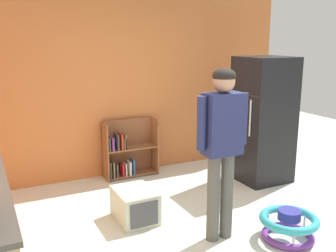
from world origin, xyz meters
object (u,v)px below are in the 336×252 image
refrigerator (263,120)px  baby_walker (289,225)px  bookshelf (127,152)px  pet_carrier (135,205)px  standing_person (222,139)px

refrigerator → baby_walker: refrigerator is taller
bookshelf → pet_carrier: bearing=-106.9°
bookshelf → baby_walker: bearing=-71.7°
refrigerator → bookshelf: refrigerator is taller
refrigerator → bookshelf: bearing=149.7°
refrigerator → standing_person: refrigerator is taller
refrigerator → pet_carrier: 2.29m
bookshelf → pet_carrier: (-0.43, -1.41, -0.19)m
pet_carrier → bookshelf: bearing=73.1°
bookshelf → baby_walker: bookshelf is taller
standing_person → refrigerator: bearing=38.1°
pet_carrier → standing_person: bearing=-50.3°
baby_walker → pet_carrier: pet_carrier is taller
bookshelf → standing_person: standing_person is taller
refrigerator → baby_walker: size_ratio=2.95×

